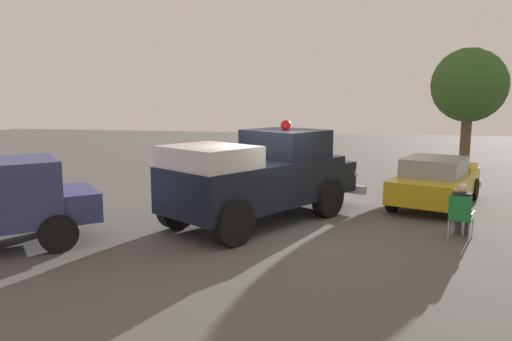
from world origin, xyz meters
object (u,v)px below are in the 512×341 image
(classic_hot_rod, at_px, (436,180))
(oak_tree_left, at_px, (469,86))
(vintage_fire_truck, at_px, (262,176))
(spectator_seated, at_px, (462,208))
(lawn_chair_near_truck, at_px, (460,214))

(classic_hot_rod, height_order, oak_tree_left, oak_tree_left)
(vintage_fire_truck, bearing_deg, spectator_seated, -97.53)
(classic_hot_rod, height_order, spectator_seated, classic_hot_rod)
(vintage_fire_truck, height_order, spectator_seated, vintage_fire_truck)
(lawn_chair_near_truck, distance_m, oak_tree_left, 11.68)
(vintage_fire_truck, relative_size, lawn_chair_near_truck, 6.06)
(vintage_fire_truck, bearing_deg, oak_tree_left, -34.43)
(spectator_seated, relative_size, oak_tree_left, 0.25)
(lawn_chair_near_truck, xyz_separation_m, spectator_seated, (0.12, -0.05, 0.11))
(spectator_seated, bearing_deg, oak_tree_left, -11.88)
(classic_hot_rod, xyz_separation_m, lawn_chair_near_truck, (-3.59, 0.02, -0.16))
(lawn_chair_near_truck, height_order, spectator_seated, spectator_seated)
(lawn_chair_near_truck, relative_size, oak_tree_left, 0.19)
(lawn_chair_near_truck, distance_m, spectator_seated, 0.17)
(classic_hot_rod, relative_size, oak_tree_left, 0.90)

